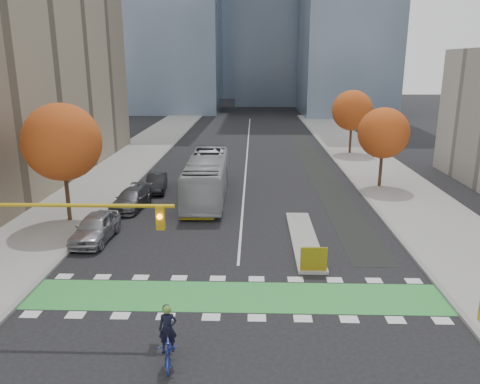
# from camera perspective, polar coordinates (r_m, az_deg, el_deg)

# --- Properties ---
(ground) EXTENTS (300.00, 300.00, 0.00)m
(ground) POSITION_cam_1_polar(r_m,az_deg,el_deg) (21.47, -0.70, -14.52)
(ground) COLOR black
(ground) RESTS_ON ground
(sidewalk_west) EXTENTS (7.00, 120.00, 0.15)m
(sidewalk_west) POSITION_cam_1_polar(r_m,az_deg,el_deg) (42.50, -18.03, 0.19)
(sidewalk_west) COLOR gray
(sidewalk_west) RESTS_ON ground
(sidewalk_east) EXTENTS (7.00, 120.00, 0.15)m
(sidewalk_east) POSITION_cam_1_polar(r_m,az_deg,el_deg) (41.98, 19.24, -0.10)
(sidewalk_east) COLOR gray
(sidewalk_east) RESTS_ON ground
(curb_west) EXTENTS (0.30, 120.00, 0.16)m
(curb_west) POSITION_cam_1_polar(r_m,az_deg,el_deg) (41.45, -13.47, 0.15)
(curb_west) COLOR gray
(curb_west) RESTS_ON ground
(curb_east) EXTENTS (0.30, 120.00, 0.16)m
(curb_east) POSITION_cam_1_polar(r_m,az_deg,el_deg) (41.06, 14.58, -0.07)
(curb_east) COLOR gray
(curb_east) RESTS_ON ground
(bike_crossing) EXTENTS (20.00, 3.00, 0.01)m
(bike_crossing) POSITION_cam_1_polar(r_m,az_deg,el_deg) (22.77, -0.54, -12.62)
(bike_crossing) COLOR green
(bike_crossing) RESTS_ON ground
(centre_line) EXTENTS (0.15, 70.00, 0.01)m
(centre_line) POSITION_cam_1_polar(r_m,az_deg,el_deg) (59.55, 0.91, 5.11)
(centre_line) COLOR silver
(centre_line) RESTS_ON ground
(bike_lane_paint) EXTENTS (2.50, 50.00, 0.01)m
(bike_lane_paint) POSITION_cam_1_polar(r_m,az_deg,el_deg) (50.19, 9.34, 2.94)
(bike_lane_paint) COLOR black
(bike_lane_paint) RESTS_ON ground
(median_island) EXTENTS (1.60, 10.00, 0.16)m
(median_island) POSITION_cam_1_polar(r_m,az_deg,el_deg) (29.73, 7.80, -5.66)
(median_island) COLOR gray
(median_island) RESTS_ON ground
(hazard_board) EXTENTS (1.40, 0.12, 1.30)m
(hazard_board) POSITION_cam_1_polar(r_m,az_deg,el_deg) (25.05, 8.98, -8.08)
(hazard_board) COLOR yellow
(hazard_board) RESTS_ON median_island
(tree_west) EXTENTS (5.20, 5.20, 8.22)m
(tree_west) POSITION_cam_1_polar(r_m,az_deg,el_deg) (33.54, -20.87, 5.70)
(tree_west) COLOR #332114
(tree_west) RESTS_ON ground
(tree_east_near) EXTENTS (4.40, 4.40, 7.08)m
(tree_east_near) POSITION_cam_1_polar(r_m,az_deg,el_deg) (42.50, 17.09, 6.87)
(tree_east_near) COLOR #332114
(tree_east_near) RESTS_ON ground
(tree_east_far) EXTENTS (4.80, 4.80, 7.65)m
(tree_east_far) POSITION_cam_1_polar(r_m,az_deg,el_deg) (58.03, 13.52, 9.64)
(tree_east_far) COLOR #332114
(tree_east_far) RESTS_ON ground
(traffic_signal_west) EXTENTS (8.53, 0.56, 5.20)m
(traffic_signal_west) POSITION_cam_1_polar(r_m,az_deg,el_deg) (21.15, -22.86, -4.25)
(traffic_signal_west) COLOR #BF9914
(traffic_signal_west) RESTS_ON ground
(cyclist) EXTENTS (1.00, 2.13, 2.36)m
(cyclist) POSITION_cam_1_polar(r_m,az_deg,el_deg) (18.17, -8.71, -17.90)
(cyclist) COLOR #2331A0
(cyclist) RESTS_ON ground
(bus) EXTENTS (3.19, 12.67, 3.51)m
(bus) POSITION_cam_1_polar(r_m,az_deg,el_deg) (38.12, -4.07, 1.83)
(bus) COLOR #AFB4B7
(bus) RESTS_ON ground
(parked_car_a) EXTENTS (2.20, 5.08, 1.71)m
(parked_car_a) POSITION_cam_1_polar(r_m,az_deg,el_deg) (30.49, -17.21, -4.15)
(parked_car_a) COLOR #9C9BA0
(parked_car_a) RESTS_ON ground
(parked_car_b) EXTENTS (2.06, 4.64, 1.48)m
(parked_car_b) POSITION_cam_1_polar(r_m,az_deg,el_deg) (40.94, -10.15, 1.11)
(parked_car_b) COLOR black
(parked_car_b) RESTS_ON ground
(parked_car_c) EXTENTS (2.64, 5.26, 1.47)m
(parked_car_c) POSITION_cam_1_polar(r_m,az_deg,el_deg) (36.45, -13.11, -0.85)
(parked_car_c) COLOR #545358
(parked_car_c) RESTS_ON ground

